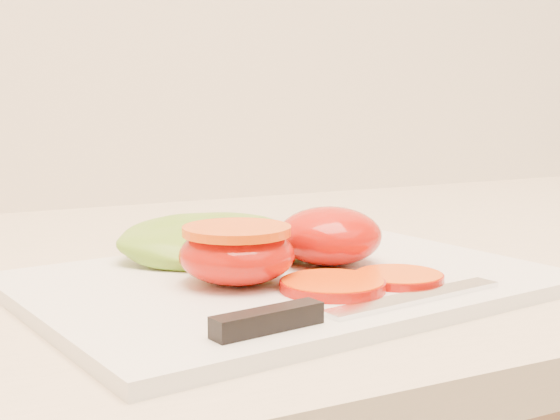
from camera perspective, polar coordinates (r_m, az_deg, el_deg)
name	(u,v)px	position (r m, az deg, el deg)	size (l,w,h in m)	color
cutting_board	(286,282)	(0.55, 0.47, -5.26)	(0.36, 0.26, 0.01)	white
tomato_half_dome	(329,236)	(0.58, 3.63, -1.89)	(0.08, 0.08, 0.04)	#C50A00
tomato_half_cut	(237,252)	(0.52, -3.17, -3.08)	(0.08, 0.08, 0.04)	#C50A00
tomato_slice_0	(333,285)	(0.51, 3.87, -5.50)	(0.07, 0.07, 0.01)	#FA5B0A
tomato_slice_1	(399,277)	(0.54, 8.68, -4.89)	(0.06, 0.06, 0.01)	#FA5B0A
lettuce_leaf_0	(215,241)	(0.60, -4.78, -2.30)	(0.15, 0.10, 0.03)	olive
lettuce_leaf_1	(260,237)	(0.63, -1.50, -2.00)	(0.11, 0.08, 0.02)	olive
knife	(331,310)	(0.45, 3.72, -7.34)	(0.21, 0.05, 0.01)	silver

